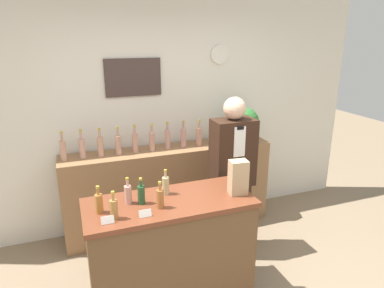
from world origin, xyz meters
TOP-DOWN VIEW (x-y plane):
  - back_wall at (-0.00, 2.00)m, footprint 5.20×0.09m
  - back_shelf at (0.05, 1.74)m, footprint 2.40×0.41m
  - display_counter at (-0.30, 0.55)m, footprint 1.34×0.58m
  - shopkeeper at (0.52, 1.08)m, footprint 0.42×0.27m
  - potted_plant at (1.00, 1.71)m, footprint 0.33×0.33m
  - paper_bag at (0.27, 0.48)m, footprint 0.15×0.12m
  - price_card_left at (-0.80, 0.37)m, footprint 0.09×0.02m
  - price_card_right at (-0.53, 0.37)m, footprint 0.09×0.02m
  - counter_bottle_0 at (-0.84, 0.55)m, footprint 0.06×0.06m
  - counter_bottle_1 at (-0.75, 0.42)m, footprint 0.06×0.06m
  - counter_bottle_2 at (-0.61, 0.62)m, footprint 0.06×0.06m
  - counter_bottle_3 at (-0.51, 0.58)m, footprint 0.06×0.06m
  - counter_bottle_4 at (-0.40, 0.46)m, footprint 0.06×0.06m
  - counter_bottle_5 at (-0.29, 0.68)m, footprint 0.06×0.06m
  - shelf_bottle_0 at (-1.07, 1.73)m, footprint 0.06×0.06m
  - shelf_bottle_1 at (-0.88, 1.74)m, footprint 0.06×0.06m
  - shelf_bottle_2 at (-0.70, 1.74)m, footprint 0.06×0.06m
  - shelf_bottle_3 at (-0.51, 1.72)m, footprint 0.06×0.06m
  - shelf_bottle_4 at (-0.33, 1.75)m, footprint 0.06×0.06m
  - shelf_bottle_5 at (-0.14, 1.72)m, footprint 0.06×0.06m
  - shelf_bottle_6 at (0.04, 1.75)m, footprint 0.06×0.06m
  - shelf_bottle_7 at (0.22, 1.74)m, footprint 0.06×0.06m
  - shelf_bottle_8 at (0.41, 1.72)m, footprint 0.06×0.06m
  - shelf_bottle_9 at (0.59, 1.74)m, footprint 0.06×0.06m
  - shelf_bottle_10 at (0.78, 1.74)m, footprint 0.06×0.06m

SIDE VIEW (x-z plane):
  - display_counter at x=-0.30m, z-range 0.00..0.98m
  - back_shelf at x=0.05m, z-range 0.00..1.01m
  - shopkeeper at x=0.52m, z-range 0.00..1.67m
  - price_card_left at x=-0.80m, z-range 0.98..1.03m
  - price_card_right at x=-0.53m, z-range 0.98..1.03m
  - counter_bottle_0 at x=-0.84m, z-range 0.95..1.17m
  - counter_bottle_1 at x=-0.75m, z-range 0.95..1.17m
  - counter_bottle_2 at x=-0.61m, z-range 0.95..1.17m
  - counter_bottle_3 at x=-0.51m, z-range 0.95..1.17m
  - counter_bottle_4 at x=-0.40m, z-range 0.95..1.17m
  - counter_bottle_5 at x=-0.29m, z-range 0.95..1.17m
  - shelf_bottle_0 at x=-1.07m, z-range 0.97..1.28m
  - shelf_bottle_1 at x=-0.88m, z-range 0.97..1.28m
  - shelf_bottle_2 at x=-0.70m, z-range 0.97..1.28m
  - shelf_bottle_3 at x=-0.51m, z-range 0.97..1.28m
  - shelf_bottle_4 at x=-0.33m, z-range 0.97..1.28m
  - shelf_bottle_5 at x=-0.14m, z-range 0.97..1.28m
  - shelf_bottle_6 at x=0.04m, z-range 0.97..1.28m
  - shelf_bottle_7 at x=0.22m, z-range 0.97..1.28m
  - shelf_bottle_8 at x=0.41m, z-range 0.97..1.28m
  - shelf_bottle_9 at x=0.59m, z-range 0.97..1.28m
  - shelf_bottle_10 at x=0.78m, z-range 0.97..1.28m
  - paper_bag at x=0.27m, z-range 0.98..1.27m
  - potted_plant at x=1.00m, z-range 1.03..1.43m
  - back_wall at x=0.00m, z-range 0.00..2.70m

